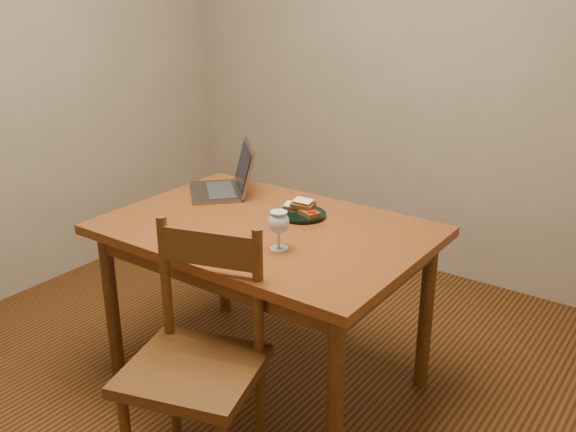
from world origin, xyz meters
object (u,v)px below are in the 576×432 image
Objects in this scene: plate at (302,215)px; milk_glass at (279,230)px; chair at (196,352)px; laptop at (229,180)px; table at (266,245)px.

plate is 1.33× the size of milk_glass.
plate is at bearing 79.50° from chair.
milk_glass is (0.12, -0.34, 0.07)m from plate.
plate is 0.48× the size of laptop.
chair is at bearing -76.08° from table.
plate is (-0.09, 0.77, 0.24)m from chair.
laptop reaches higher than chair.
laptop reaches higher than plate.
laptop is (-0.59, 0.40, -0.02)m from milk_glass.
milk_glass reaches higher than table.
laptop is at bearing 172.13° from plate.
table is at bearing 13.23° from laptop.
table is 3.05× the size of laptop.
milk_glass is at bearing 68.36° from chair.
chair is 0.81m from plate.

